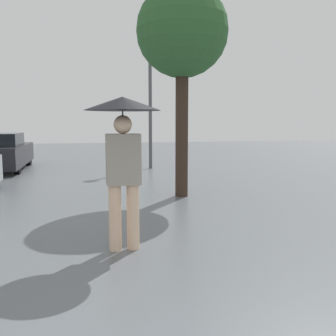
{
  "coord_description": "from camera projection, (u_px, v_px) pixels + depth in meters",
  "views": [
    {
      "loc": [
        -0.33,
        -1.42,
        1.65
      ],
      "look_at": [
        0.75,
        3.34,
        1.06
      ],
      "focal_mm": 40.0,
      "sensor_mm": 36.0,
      "label": 1
    }
  ],
  "objects": [
    {
      "name": "pedestrian",
      "position": [
        123.0,
        136.0,
        4.73
      ],
      "size": [
        0.97,
        0.97,
        1.97
      ],
      "color": "beige",
      "rests_on": "ground_plane"
    },
    {
      "name": "tree",
      "position": [
        182.0,
        34.0,
        8.06
      ],
      "size": [
        1.99,
        1.99,
        4.61
      ],
      "color": "#38281E",
      "rests_on": "ground_plane"
    },
    {
      "name": "street_lamp",
      "position": [
        150.0,
        80.0,
        13.25
      ],
      "size": [
        0.39,
        0.39,
        4.41
      ],
      "color": "#515456",
      "rests_on": "ground_plane"
    }
  ]
}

